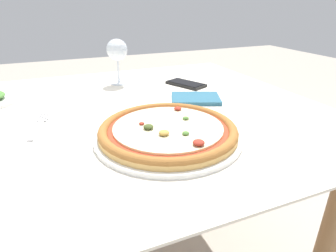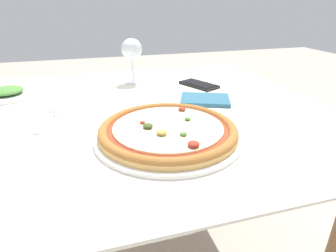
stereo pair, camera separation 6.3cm
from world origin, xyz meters
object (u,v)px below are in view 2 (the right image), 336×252
(pizza_plate, at_px, (168,131))
(side_plate, at_px, (7,93))
(wine_glass_far_left, at_px, (132,50))
(cell_phone, at_px, (199,85))
(dining_table, at_px, (135,139))
(fork, at_px, (49,119))

(pizza_plate, xyz_separation_m, side_plate, (-0.42, 0.44, -0.01))
(wine_glass_far_left, height_order, cell_phone, wine_glass_far_left)
(wine_glass_far_left, xyz_separation_m, side_plate, (-0.43, -0.06, -0.11))
(dining_table, height_order, wine_glass_far_left, wine_glass_far_left)
(dining_table, distance_m, fork, 0.25)
(pizza_plate, bearing_deg, side_plate, 134.05)
(cell_phone, height_order, side_plate, side_plate)
(pizza_plate, relative_size, wine_glass_far_left, 2.05)
(fork, bearing_deg, cell_phone, 20.70)
(cell_phone, xyz_separation_m, side_plate, (-0.65, 0.06, 0.01))
(fork, relative_size, side_plate, 0.96)
(cell_phone, bearing_deg, side_plate, 174.98)
(fork, height_order, wine_glass_far_left, wine_glass_far_left)
(pizza_plate, distance_m, cell_phone, 0.44)
(dining_table, bearing_deg, pizza_plate, -77.49)
(dining_table, height_order, cell_phone, cell_phone)
(wine_glass_far_left, distance_m, cell_phone, 0.28)
(fork, bearing_deg, pizza_plate, -34.43)
(dining_table, bearing_deg, fork, -175.25)
(pizza_plate, xyz_separation_m, wine_glass_far_left, (0.01, 0.50, 0.10))
(fork, bearing_deg, side_plate, 120.71)
(cell_phone, relative_size, side_plate, 0.91)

